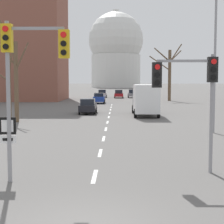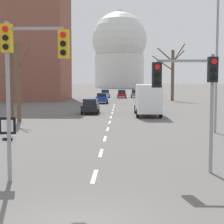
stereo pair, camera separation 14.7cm
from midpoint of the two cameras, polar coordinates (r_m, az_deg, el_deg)
The scene contains 25 objects.
lane_stripe_0 at distance 14.14m, azimuth -2.40°, elevation -9.74°, with size 0.16×2.00×0.01m, color silver.
lane_stripe_1 at distance 18.52m, azimuth -1.47°, elevation -6.24°, with size 0.16×2.00×0.01m, color silver.
lane_stripe_2 at distance 22.95m, azimuth -0.90°, elevation -4.08°, with size 0.16×2.00×0.01m, color silver.
lane_stripe_3 at distance 27.40m, azimuth -0.52°, elevation -2.62°, with size 0.16×2.00×0.01m, color silver.
lane_stripe_4 at distance 31.87m, azimuth -0.25°, elevation -1.57°, with size 0.16×2.00×0.01m, color silver.
lane_stripe_5 at distance 36.34m, azimuth -0.04°, elevation -0.77°, with size 0.16×2.00×0.01m, color silver.
lane_stripe_6 at distance 40.82m, azimuth 0.12°, elevation -0.15°, with size 0.16×2.00×0.01m, color silver.
lane_stripe_7 at distance 45.30m, azimuth 0.25°, elevation 0.34°, with size 0.16×2.00×0.01m, color silver.
lane_stripe_8 at distance 49.79m, azimuth 0.36°, elevation 0.75°, with size 0.16×2.00×0.01m, color silver.
lane_stripe_9 at distance 54.28m, azimuth 0.45°, elevation 1.09°, with size 0.16×2.00×0.01m, color silver.
traffic_signal_near_left at distance 13.29m, azimuth -12.61°, elevation 7.65°, with size 2.32×0.34×5.58m.
traffic_signal_near_right at distance 14.55m, azimuth 12.43°, elevation 4.28°, with size 2.47×0.34×4.55m.
route_sign_post at distance 13.66m, azimuth -15.32°, elevation -3.69°, with size 0.60×0.08×2.33m.
street_lamp_right at distance 26.15m, azimuth 15.16°, elevation 9.17°, with size 2.06×0.36×9.30m.
sedan_near_left at distance 58.17m, azimuth -1.46°, elevation 2.15°, with size 1.77×4.48×1.60m.
sedan_near_right at distance 78.68m, azimuth -0.96°, elevation 2.84°, with size 1.85×4.27×1.62m.
sedan_mid_centre at distance 76.04m, azimuth 1.55°, elevation 2.78°, with size 1.81×4.56×1.64m.
sedan_far_left at distance 76.98m, azimuth 3.69°, elevation 2.81°, with size 1.97×3.86×1.68m.
sedan_far_right at distance 40.14m, azimuth -3.21°, elevation 0.90°, with size 1.78×3.98×1.61m.
delivery_truck at distance 37.78m, azimuth 5.55°, elevation 2.00°, with size 2.44×7.20×3.14m.
bare_tree_left_near at distance 32.94m, azimuth -14.01°, elevation 5.20°, with size 2.91×1.79×8.66m.
bare_tree_right_near at distance 66.24m, azimuth 9.19°, elevation 6.08°, with size 5.61×2.95×9.83m.
bare_tree_left_far at distance 33.95m, azimuth -15.12°, elevation 4.53°, with size 2.77×3.10×6.79m.
capitol_dome at distance 188.53m, azimuth 1.16°, elevation 9.44°, with size 27.11×27.11×38.29m.
apartment_block_left at distance 71.36m, azimuth -14.32°, elevation 13.60°, with size 18.00×14.00×29.20m, color brown.
Camera 2 is at (1.00, -8.83, 3.57)m, focal length 60.00 mm.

